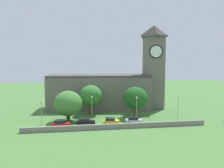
% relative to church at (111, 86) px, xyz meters
% --- Properties ---
extents(ground_plane, '(200.00, 200.00, 0.00)m').
position_rel_church_xyz_m(ground_plane, '(-2.06, -4.21, -7.47)').
color(ground_plane, '#477538').
extents(church, '(39.49, 14.25, 27.69)m').
position_rel_church_xyz_m(church, '(0.00, 0.00, 0.00)').
color(church, '#666056').
rests_on(church, ground).
extents(quay_barrier, '(44.42, 0.70, 1.25)m').
position_rel_church_xyz_m(quay_barrier, '(-2.06, -23.78, -6.84)').
color(quay_barrier, gray).
rests_on(quay_barrier, ground).
extents(car_red, '(4.43, 2.34, 1.74)m').
position_rel_church_xyz_m(car_red, '(-15.47, -20.35, -6.59)').
color(car_red, red).
rests_on(car_red, ground).
extents(car_black, '(4.83, 2.46, 1.91)m').
position_rel_church_xyz_m(car_black, '(-9.48, -20.18, -6.50)').
color(car_black, black).
rests_on(car_black, ground).
extents(car_yellow, '(4.29, 2.48, 1.80)m').
position_rel_church_xyz_m(car_yellow, '(-3.00, -20.15, -6.56)').
color(car_yellow, gold).
rests_on(car_yellow, ground).
extents(car_silver, '(4.55, 2.81, 1.81)m').
position_rel_church_xyz_m(car_silver, '(2.94, -20.16, -6.55)').
color(car_silver, silver).
rests_on(car_silver, ground).
extents(streetlamp_west_end, '(0.44, 0.44, 6.26)m').
position_rel_church_xyz_m(streetlamp_west_end, '(-20.27, -17.91, -3.22)').
color(streetlamp_west_end, '#9EA0A5').
rests_on(streetlamp_west_end, ground).
extents(streetlamp_west_mid, '(0.44, 0.44, 7.26)m').
position_rel_church_xyz_m(streetlamp_west_mid, '(-7.69, -18.81, -2.64)').
color(streetlamp_west_mid, '#9EA0A5').
rests_on(streetlamp_west_mid, ground).
extents(streetlamp_central, '(0.44, 0.44, 6.62)m').
position_rel_church_xyz_m(streetlamp_central, '(4.26, -17.81, -3.01)').
color(streetlamp_central, '#9EA0A5').
rests_on(streetlamp_central, ground).
extents(streetlamp_east_mid, '(0.44, 0.44, 6.64)m').
position_rel_church_xyz_m(streetlamp_east_mid, '(15.74, -18.25, -2.99)').
color(streetlamp_east_mid, '#9EA0A5').
rests_on(streetlamp_east_mid, ground).
extents(tree_riverside_west, '(7.42, 7.42, 8.23)m').
position_rel_church_xyz_m(tree_riverside_west, '(-13.74, -15.32, -2.60)').
color(tree_riverside_west, brown).
rests_on(tree_riverside_west, ground).
extents(tree_by_tower, '(6.95, 6.95, 8.76)m').
position_rel_church_xyz_m(tree_by_tower, '(4.93, -13.70, -1.87)').
color(tree_by_tower, brown).
rests_on(tree_by_tower, ground).
extents(tree_churchyard, '(6.64, 6.64, 8.87)m').
position_rel_church_xyz_m(tree_churchyard, '(-7.27, -8.40, -1.63)').
color(tree_churchyard, brown).
rests_on(tree_churchyard, ground).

